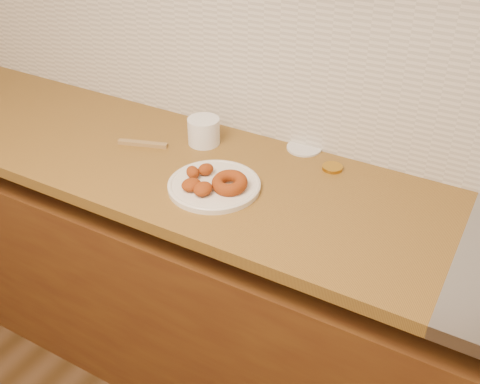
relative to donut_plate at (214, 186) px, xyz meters
The scene contains 11 objects.
wall_back 0.62m from the donut_plate, 63.40° to the left, with size 4.00×0.02×2.70m, color #B7A88E.
base_cabinet 0.56m from the donut_plate, 21.22° to the left, with size 3.60×0.60×0.77m, color #5A3411.
butcher_block 0.46m from the donut_plate, behind, with size 2.30×0.62×0.04m, color brown.
backsplash 0.51m from the donut_plate, 62.67° to the left, with size 3.60×0.02×0.60m, color beige.
donut_plate is the anchor object (origin of this frame).
ring_donut 0.06m from the donut_plate, ahead, with size 0.11×0.11×0.04m, color #903B10.
fried_dough_chunks 0.05m from the donut_plate, 136.92° to the right, with size 0.13×0.16×0.04m.
plastic_tub 0.28m from the donut_plate, 128.66° to the left, with size 0.11×0.11×0.09m, color white.
tub_lid 0.38m from the donut_plate, 68.61° to the left, with size 0.12×0.12×0.01m, color silver.
brass_jar_lid 0.38m from the donut_plate, 45.74° to the left, with size 0.06×0.06×0.01m, color #AF7F21.
wooden_utensil 0.36m from the donut_plate, 163.51° to the left, with size 0.17×0.02×0.01m, color olive.
Camera 1 is at (0.56, 0.44, 1.83)m, focal length 42.00 mm.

